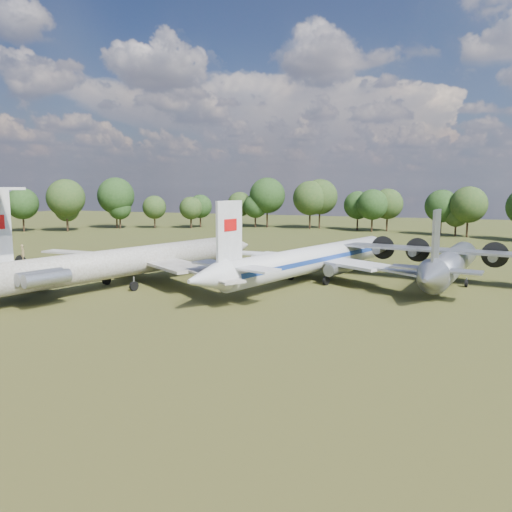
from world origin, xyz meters
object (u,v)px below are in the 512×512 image
(tu104_jet, at_px, (313,264))
(person_on_il62, at_px, (23,252))
(small_prop_west, at_px, (14,280))
(il62_airliner, at_px, (132,266))
(an12_transport, at_px, (450,268))

(tu104_jet, bearing_deg, person_on_il62, -117.99)
(tu104_jet, relative_size, small_prop_west, 2.95)
(il62_airliner, height_order, person_on_il62, person_on_il62)
(il62_airliner, distance_m, an12_transport, 42.35)
(an12_transport, height_order, person_on_il62, person_on_il62)
(tu104_jet, bearing_deg, small_prop_west, -132.53)
(il62_airliner, xyz_separation_m, an12_transport, (39.66, 14.86, -0.26))
(person_on_il62, bearing_deg, an12_transport, -118.01)
(person_on_il62, bearing_deg, small_prop_west, -8.32)
(an12_transport, distance_m, small_prop_west, 56.94)
(il62_airliner, bearing_deg, tu104_jet, 46.43)
(an12_transport, bearing_deg, person_on_il62, -137.24)
(small_prop_west, bearing_deg, person_on_il62, -28.68)
(tu104_jet, distance_m, an12_transport, 18.28)
(person_on_il62, bearing_deg, tu104_jet, -108.38)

